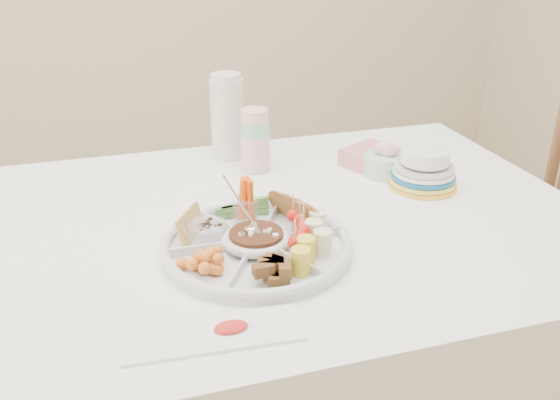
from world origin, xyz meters
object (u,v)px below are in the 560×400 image
object	(u,v)px
dining_table	(262,352)
chair	(520,223)
plate_stack	(424,166)
party_tray	(256,242)
thermos	(227,116)

from	to	relation	value
dining_table	chair	xyz separation A→B (m)	(0.88, 0.19, 0.14)
dining_table	plate_stack	xyz separation A→B (m)	(0.44, 0.05, 0.43)
dining_table	chair	distance (m)	0.92
dining_table	chair	bearing A→B (deg)	12.02
dining_table	plate_stack	distance (m)	0.62
chair	plate_stack	size ratio (longest dim) A/B	6.08
dining_table	plate_stack	size ratio (longest dim) A/B	8.84
plate_stack	party_tray	bearing A→B (deg)	-157.85
chair	plate_stack	bearing A→B (deg)	-151.97
thermos	plate_stack	world-z (taller)	thermos
dining_table	party_tray	distance (m)	0.43
dining_table	party_tray	world-z (taller)	party_tray
dining_table	plate_stack	bearing A→B (deg)	7.06
thermos	plate_stack	distance (m)	0.55
chair	dining_table	bearing A→B (deg)	-156.74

